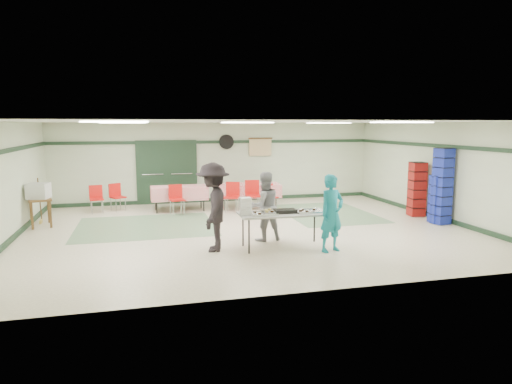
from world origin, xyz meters
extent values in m
plane|color=beige|center=(0.00, 0.00, 0.00)|extent=(11.00, 11.00, 0.00)
plane|color=white|center=(0.00, 0.00, 2.70)|extent=(11.00, 11.00, 0.00)
plane|color=#B5BEA2|center=(0.00, 4.50, 1.35)|extent=(11.00, 0.00, 11.00)
plane|color=#B5BEA2|center=(0.00, -4.50, 1.35)|extent=(11.00, 0.00, 11.00)
plane|color=#B5BEA2|center=(-5.50, 0.00, 1.35)|extent=(0.00, 9.00, 9.00)
plane|color=#B5BEA2|center=(5.50, 0.00, 1.35)|extent=(0.00, 9.00, 9.00)
cube|color=#1B3220|center=(0.00, 4.47, 2.05)|extent=(11.00, 0.06, 0.10)
cube|color=#1B3220|center=(0.00, 4.47, 0.06)|extent=(11.00, 0.06, 0.12)
cube|color=#1B3220|center=(-5.47, 0.00, 2.05)|extent=(0.06, 9.00, 0.10)
cube|color=#1B3220|center=(-5.47, 0.00, 0.06)|extent=(0.06, 9.00, 0.12)
cube|color=#1B3220|center=(5.47, 0.00, 2.05)|extent=(0.06, 9.00, 0.10)
cube|color=#1B3220|center=(5.47, 0.00, 0.06)|extent=(0.06, 9.00, 0.12)
cube|color=slate|center=(-2.50, 1.00, 0.00)|extent=(3.50, 3.00, 0.01)
cube|color=slate|center=(2.80, 1.50, 0.00)|extent=(2.50, 3.50, 0.01)
cube|color=gray|center=(-2.20, 4.44, 1.05)|extent=(0.90, 0.06, 2.10)
cube|color=gray|center=(-1.25, 4.44, 1.05)|extent=(0.90, 0.06, 2.10)
cube|color=#1B3220|center=(-1.73, 4.42, 1.05)|extent=(2.00, 0.03, 2.15)
cylinder|color=black|center=(0.30, 4.44, 2.05)|extent=(0.50, 0.10, 0.50)
cube|color=#DEBB8B|center=(1.50, 4.44, 1.85)|extent=(0.80, 0.02, 0.60)
cube|color=#A4A49F|center=(0.36, -1.85, 0.74)|extent=(1.92, 0.81, 0.04)
cylinder|color=black|center=(-0.47, -2.14, 0.36)|extent=(0.04, 0.04, 0.72)
cylinder|color=black|center=(1.18, -2.17, 0.36)|extent=(0.04, 0.04, 0.72)
cylinder|color=black|center=(-0.46, -1.53, 0.36)|extent=(0.04, 0.04, 0.72)
cylinder|color=black|center=(1.19, -1.55, 0.36)|extent=(0.04, 0.04, 0.72)
cube|color=silver|center=(0.91, -1.92, 0.77)|extent=(0.58, 0.44, 0.02)
cube|color=silver|center=(0.18, -1.77, 0.77)|extent=(0.54, 0.41, 0.02)
cube|color=silver|center=(-0.11, -1.94, 0.77)|extent=(0.56, 0.43, 0.02)
cube|color=black|center=(0.39, -1.86, 0.80)|extent=(0.47, 0.30, 0.08)
cube|color=white|center=(-0.47, -1.83, 0.94)|extent=(0.23, 0.21, 0.36)
imported|color=teal|center=(1.24, -2.38, 0.81)|extent=(0.68, 0.56, 1.62)
imported|color=gray|center=(0.12, -1.16, 0.79)|extent=(0.85, 0.71, 1.58)
imported|color=black|center=(-1.14, -1.72, 0.93)|extent=(0.96, 1.33, 1.86)
cube|color=red|center=(0.75, 3.00, 0.74)|extent=(2.02, 0.99, 0.05)
cube|color=red|center=(0.75, 3.00, 0.55)|extent=(2.02, 1.01, 0.40)
cylinder|color=black|center=(-0.09, 2.73, 0.36)|extent=(0.04, 0.04, 0.72)
cylinder|color=black|center=(1.54, 2.61, 0.36)|extent=(0.04, 0.04, 0.72)
cylinder|color=black|center=(-0.04, 3.38, 0.36)|extent=(0.04, 0.04, 0.72)
cylinder|color=black|center=(1.58, 3.26, 0.36)|extent=(0.04, 0.04, 0.72)
cube|color=red|center=(-1.45, 3.00, 0.74)|extent=(1.71, 0.77, 0.05)
cube|color=red|center=(-1.45, 3.00, 0.55)|extent=(1.71, 0.79, 0.40)
cylinder|color=black|center=(-2.15, 2.70, 0.36)|extent=(0.04, 0.04, 0.72)
cylinder|color=black|center=(-0.74, 2.73, 0.36)|extent=(0.04, 0.04, 0.72)
cylinder|color=black|center=(-2.16, 3.26, 0.36)|extent=(0.04, 0.04, 0.72)
cylinder|color=black|center=(-0.75, 3.29, 0.36)|extent=(0.04, 0.04, 0.72)
cube|color=red|center=(0.72, 2.35, 0.48)|extent=(0.49, 0.49, 0.04)
cube|color=red|center=(0.74, 2.54, 0.72)|extent=(0.44, 0.09, 0.44)
cylinder|color=silver|center=(0.52, 2.19, 0.23)|extent=(0.02, 0.02, 0.46)
cylinder|color=silver|center=(0.87, 2.15, 0.23)|extent=(0.02, 0.02, 0.46)
cylinder|color=silver|center=(0.56, 2.54, 0.23)|extent=(0.02, 0.02, 0.46)
cylinder|color=silver|center=(0.91, 2.50, 0.23)|extent=(0.02, 0.02, 0.46)
cube|color=red|center=(0.06, 2.35, 0.46)|extent=(0.55, 0.55, 0.04)
cube|color=red|center=(0.13, 2.52, 0.70)|extent=(0.40, 0.20, 0.42)
cylinder|color=silver|center=(-0.16, 2.26, 0.22)|extent=(0.02, 0.02, 0.44)
cylinder|color=silver|center=(0.15, 2.12, 0.22)|extent=(0.02, 0.02, 0.44)
cylinder|color=silver|center=(-0.03, 2.57, 0.22)|extent=(0.02, 0.02, 0.44)
cylinder|color=silver|center=(0.28, 2.44, 0.22)|extent=(0.02, 0.02, 0.44)
cube|color=red|center=(1.26, 2.35, 0.42)|extent=(0.45, 0.45, 0.04)
cube|color=red|center=(1.23, 2.51, 0.63)|extent=(0.38, 0.12, 0.38)
cylinder|color=silver|center=(1.15, 2.17, 0.20)|extent=(0.02, 0.02, 0.40)
cylinder|color=silver|center=(1.45, 2.23, 0.20)|extent=(0.02, 0.02, 0.40)
cylinder|color=silver|center=(1.08, 2.46, 0.20)|extent=(0.02, 0.02, 0.40)
cylinder|color=silver|center=(1.38, 2.53, 0.20)|extent=(0.02, 0.02, 0.40)
cube|color=red|center=(-1.58, 2.35, 0.45)|extent=(0.47, 0.47, 0.04)
cube|color=red|center=(-1.61, 2.53, 0.68)|extent=(0.41, 0.11, 0.41)
cylinder|color=silver|center=(-1.71, 2.16, 0.21)|extent=(0.02, 0.02, 0.43)
cylinder|color=silver|center=(-1.39, 2.21, 0.21)|extent=(0.02, 0.02, 0.43)
cylinder|color=silver|center=(-1.76, 2.48, 0.21)|extent=(0.02, 0.02, 0.43)
cylinder|color=silver|center=(-1.44, 2.53, 0.21)|extent=(0.02, 0.02, 0.43)
cube|color=red|center=(-3.29, 3.40, 0.43)|extent=(0.54, 0.54, 0.04)
cube|color=red|center=(-3.38, 3.55, 0.65)|extent=(0.36, 0.24, 0.39)
cylinder|color=silver|center=(-3.34, 3.18, 0.21)|extent=(0.02, 0.02, 0.41)
cylinder|color=silver|center=(-3.07, 3.34, 0.21)|extent=(0.02, 0.02, 0.41)
cylinder|color=silver|center=(-3.50, 3.45, 0.21)|extent=(0.02, 0.02, 0.41)
cylinder|color=silver|center=(-3.23, 3.61, 0.21)|extent=(0.02, 0.02, 0.41)
cube|color=red|center=(-3.89, 3.20, 0.42)|extent=(0.44, 0.44, 0.04)
cube|color=red|center=(-3.92, 3.37, 0.64)|extent=(0.39, 0.10, 0.39)
cylinder|color=silver|center=(-4.02, 3.02, 0.20)|extent=(0.02, 0.02, 0.40)
cylinder|color=silver|center=(-3.71, 3.07, 0.20)|extent=(0.02, 0.02, 0.40)
cylinder|color=silver|center=(-4.07, 3.32, 0.20)|extent=(0.02, 0.02, 0.40)
cylinder|color=silver|center=(-3.76, 3.37, 0.20)|extent=(0.02, 0.02, 0.40)
cube|color=navy|center=(5.15, -0.50, 0.65)|extent=(0.45, 0.45, 1.30)
cube|color=maroon|center=(5.15, 0.50, 0.78)|extent=(0.45, 0.45, 1.57)
cube|color=navy|center=(5.15, -0.63, 1.02)|extent=(0.45, 0.45, 2.03)
cube|color=brown|center=(-5.15, 1.70, 0.72)|extent=(0.72, 0.93, 0.05)
cube|color=brown|center=(-5.28, 1.32, 0.35)|extent=(0.05, 0.05, 0.70)
cube|color=brown|center=(-4.86, 1.42, 0.35)|extent=(0.05, 0.05, 0.70)
cube|color=brown|center=(-5.44, 1.98, 0.35)|extent=(0.05, 0.05, 0.70)
cube|color=brown|center=(-5.02, 2.08, 0.35)|extent=(0.05, 0.05, 0.70)
cube|color=#B9B9B4|center=(-5.15, 1.62, 0.94)|extent=(0.58, 0.53, 0.40)
cylinder|color=brown|center=(-5.23, 2.10, 0.63)|extent=(0.07, 0.20, 1.21)
camera|label=1|loc=(-2.56, -11.00, 2.62)|focal=32.00mm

